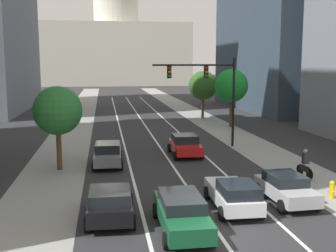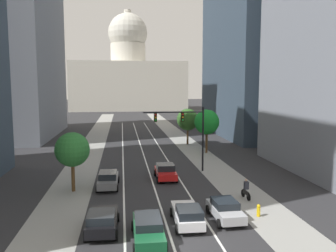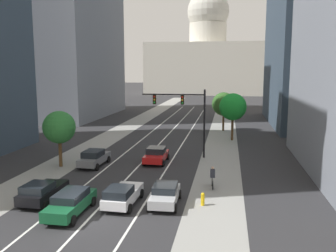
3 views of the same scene
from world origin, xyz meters
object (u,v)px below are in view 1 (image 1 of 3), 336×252
Objects in this scene: car_white at (234,194)px; car_silver at (286,188)px; fire_hydrant at (332,189)px; street_tree_far_right at (231,86)px; capitol_building at (116,43)px; cyclist at (305,164)px; car_black at (110,202)px; car_red at (185,145)px; street_tree_near_left at (58,111)px; street_tree_near_right at (203,86)px; car_green at (182,212)px; car_gray at (108,154)px; traffic_signal_mast at (210,85)px.

car_silver is (2.83, 0.65, -0.02)m from car_white.
fire_hydrant is 0.15× the size of street_tree_far_right.
capitol_building reaches higher than cyclist.
car_white is at bearing -84.93° from car_black.
street_tree_near_left is at bearing 108.75° from car_red.
street_tree_near_left is 0.92× the size of street_tree_near_right.
car_black is at bearing -92.00° from capitol_building.
fire_hydrant is at bearing -70.30° from car_green.
car_green is 2.79× the size of cyclist.
car_silver is 25.11m from street_tree_far_right.
capitol_building is at bearing 95.31° from street_tree_far_right.
car_red is (5.65, 2.21, -0.01)m from car_gray.
street_tree_near_right reaches higher than car_green.
cyclist is at bearing -111.26° from car_gray.
car_silver is at bearing -165.71° from car_red.
car_white is at bearing -54.41° from car_green.
car_gray is (-2.82, 11.61, 0.01)m from car_green.
traffic_signal_mast is 1.23× the size of street_tree_near_right.
capitol_building is 113.01m from street_tree_near_left.
street_tree_near_left is (-3.05, 9.24, 3.00)m from car_black.
car_silver is 4.45× the size of fire_hydrant.
fire_hydrant is at bearing -78.99° from car_white.
cyclist is at bearing -90.83° from street_tree_near_right.
traffic_signal_mast reaches higher than car_black.
street_tree_near_left is (-7.29, -112.37, -9.44)m from capitol_building.
street_tree_near_right reaches higher than car_black.
cyclist is (8.69, 6.75, 0.07)m from car_green.
car_red is 9.19m from cyclist.
car_gray is 10.55m from traffic_signal_mast.
car_gray is (0.00, 9.96, 0.02)m from car_black.
cyclist is (0.49, 3.87, 0.39)m from fire_hydrant.
car_white is at bearing -179.90° from car_red.
capitol_building is 9.92× the size of car_gray.
fire_hydrant is at bearing 167.37° from cyclist.
street_tree_near_right is at bearing -9.28° from car_white.
car_red is at bearing 18.62° from street_tree_near_left.
car_silver is 14.70m from traffic_signal_mast.
capitol_building is at bearing -1.90° from cyclist.
car_silver is at bearing -81.69° from car_black.
street_tree_far_right is (4.72, 24.39, 3.63)m from car_silver.
car_white is 1.09× the size of car_silver.
street_tree_far_right reaches higher than car_silver.
car_green is 5.27× the size of fire_hydrant.
car_gray is (-8.47, 8.97, 0.05)m from car_silver.
car_red is 0.71× the size of street_tree_near_right.
car_white is at bearing -89.34° from capitol_building.
capitol_building is at bearing 86.29° from street_tree_near_left.
cyclist is (11.52, 5.10, 0.07)m from car_black.
traffic_signal_mast is at bearing -26.97° from car_black.
street_tree_near_left is at bearing 104.93° from car_gray.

